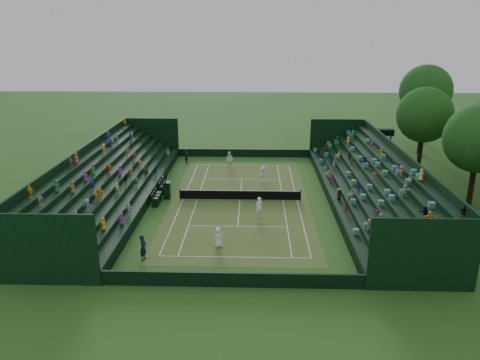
# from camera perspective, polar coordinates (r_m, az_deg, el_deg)

# --- Properties ---
(ground) EXTENTS (160.00, 160.00, 0.00)m
(ground) POSITION_cam_1_polar(r_m,az_deg,el_deg) (44.94, -0.00, -2.43)
(ground) COLOR #2E5A1C
(ground) RESTS_ON ground
(court_surface) EXTENTS (12.97, 26.77, 0.01)m
(court_surface) POSITION_cam_1_polar(r_m,az_deg,el_deg) (44.94, -0.00, -2.42)
(court_surface) COLOR #2C6622
(court_surface) RESTS_ON ground
(perimeter_wall_north) EXTENTS (17.17, 0.20, 1.00)m
(perimeter_wall_north) POSITION_cam_1_polar(r_m,az_deg,el_deg) (59.95, 0.47, 3.32)
(perimeter_wall_north) COLOR black
(perimeter_wall_north) RESTS_ON ground
(perimeter_wall_south) EXTENTS (17.17, 0.20, 1.00)m
(perimeter_wall_south) POSITION_cam_1_polar(r_m,az_deg,el_deg) (30.32, -0.96, -12.05)
(perimeter_wall_south) COLOR black
(perimeter_wall_south) RESTS_ON ground
(perimeter_wall_east) EXTENTS (0.20, 31.77, 1.00)m
(perimeter_wall_east) POSITION_cam_1_polar(r_m,az_deg,el_deg) (45.32, 10.79, -1.91)
(perimeter_wall_east) COLOR black
(perimeter_wall_east) RESTS_ON ground
(perimeter_wall_west) EXTENTS (0.20, 31.77, 1.00)m
(perimeter_wall_west) POSITION_cam_1_polar(r_m,az_deg,el_deg) (45.81, -10.67, -1.68)
(perimeter_wall_west) COLOR black
(perimeter_wall_west) RESTS_ON ground
(north_grandstand) EXTENTS (6.60, 32.00, 4.90)m
(north_grandstand) POSITION_cam_1_polar(r_m,az_deg,el_deg) (45.83, 16.03, -0.69)
(north_grandstand) COLOR black
(north_grandstand) RESTS_ON ground
(south_grandstand) EXTENTS (6.60, 32.00, 4.90)m
(south_grandstand) POSITION_cam_1_polar(r_m,az_deg,el_deg) (46.55, -15.78, -0.38)
(south_grandstand) COLOR black
(south_grandstand) RESTS_ON ground
(tennis_net) EXTENTS (11.67, 0.10, 1.06)m
(tennis_net) POSITION_cam_1_polar(r_m,az_deg,el_deg) (44.76, -0.00, -1.79)
(tennis_net) COLOR black
(tennis_net) RESTS_ON ground
(scoreboard_tower) EXTENTS (2.00, 1.00, 3.70)m
(scoreboard_tower) POSITION_cam_1_polar(r_m,az_deg,el_deg) (61.67, 17.29, 5.44)
(scoreboard_tower) COLOR black
(scoreboard_tower) RESTS_ON ground
(tree_row) EXTENTS (11.53, 36.99, 10.99)m
(tree_row) POSITION_cam_1_polar(r_m,az_deg,el_deg) (57.80, 24.43, 7.19)
(tree_row) COLOR black
(tree_row) RESTS_ON ground
(umpire_chair) EXTENTS (0.80, 0.80, 2.50)m
(umpire_chair) POSITION_cam_1_polar(r_m,az_deg,el_deg) (45.46, -8.95, -0.98)
(umpire_chair) COLOR black
(umpire_chair) RESTS_ON ground
(courtside_chairs) EXTENTS (0.56, 5.53, 1.22)m
(courtside_chairs) POSITION_cam_1_polar(r_m,az_deg,el_deg) (46.08, -9.69, -1.56)
(courtside_chairs) COLOR black
(courtside_chairs) RESTS_ON ground
(player_near_west) EXTENTS (0.89, 0.71, 1.58)m
(player_near_west) POSITION_cam_1_polar(r_m,az_deg,el_deg) (35.25, -2.66, -7.01)
(player_near_west) COLOR white
(player_near_west) RESTS_ON ground
(player_near_east) EXTENTS (0.83, 0.73, 1.91)m
(player_near_east) POSITION_cam_1_polar(r_m,az_deg,el_deg) (40.45, 2.31, -3.37)
(player_near_east) COLOR white
(player_near_east) RESTS_ON ground
(player_far_west) EXTENTS (1.11, 0.97, 1.91)m
(player_far_west) POSITION_cam_1_polar(r_m,az_deg,el_deg) (55.10, -1.26, 2.49)
(player_far_west) COLOR white
(player_far_west) RESTS_ON ground
(player_far_east) EXTENTS (1.33, 1.09, 1.79)m
(player_far_east) POSITION_cam_1_polar(r_m,az_deg,el_deg) (49.73, 2.82, 0.67)
(player_far_east) COLOR silver
(player_far_east) RESTS_ON ground
(line_judge_north) EXTENTS (0.41, 0.62, 1.70)m
(line_judge_north) POSITION_cam_1_polar(r_m,az_deg,el_deg) (57.33, -6.54, 2.88)
(line_judge_north) COLOR black
(line_judge_north) RESTS_ON ground
(line_judge_south) EXTENTS (0.56, 0.75, 1.88)m
(line_judge_south) POSITION_cam_1_polar(r_m,az_deg,el_deg) (34.04, -11.71, -8.06)
(line_judge_south) COLOR black
(line_judge_south) RESTS_ON ground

